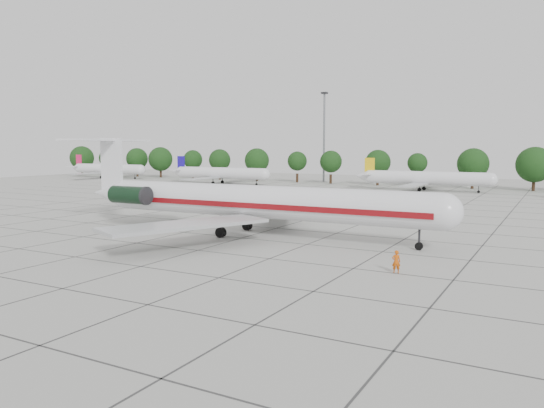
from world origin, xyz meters
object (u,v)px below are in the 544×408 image
object	(u,v)px
ground_crew	(396,262)
bg_airliner_c	(426,178)
floodlight_mast	(324,132)
bg_airliner_b	(220,173)
main_airliner	(240,200)
bg_airliner_a	(108,169)

from	to	relation	value
ground_crew	bg_airliner_c	size ratio (longest dim) A/B	0.07
floodlight_mast	ground_crew	bearing A→B (deg)	-63.61
ground_crew	bg_airliner_b	world-z (taller)	bg_airliner_b
main_airliner	bg_airliner_c	size ratio (longest dim) A/B	1.69
main_airliner	bg_airliner_b	bearing A→B (deg)	124.97
bg_airliner_a	floodlight_mast	xyz separation A→B (m)	(67.22, 17.93, 11.37)
bg_airliner_a	bg_airliner_c	bearing A→B (deg)	-0.67
main_airliner	bg_airliner_b	size ratio (longest dim) A/B	1.69
main_airliner	bg_airliner_a	distance (m)	119.61
main_airliner	ground_crew	xyz separation A→B (m)	(21.17, -10.01, -3.01)
main_airliner	floodlight_mast	bearing A→B (deg)	106.42
main_airliner	ground_crew	bearing A→B (deg)	-26.40
bg_airliner_b	bg_airliner_c	bearing A→B (deg)	3.94
bg_airliner_c	main_airliner	bearing A→B (deg)	-94.06
main_airliner	bg_airliner_b	xyz separation A→B (m)	(-48.82, 67.01, -1.03)
bg_airliner_b	bg_airliner_c	distance (m)	53.96
main_airliner	bg_airliner_a	size ratio (longest dim) A/B	1.69
ground_crew	bg_airliner_a	distance (m)	142.63
ground_crew	bg_airliner_a	xyz separation A→B (m)	(-116.75, 81.90, 1.98)
bg_airliner_a	main_airliner	bearing A→B (deg)	-36.95
bg_airliner_a	bg_airliner_b	distance (m)	47.02
main_airliner	bg_airliner_a	world-z (taller)	main_airliner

